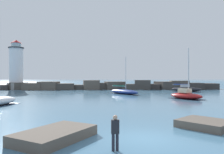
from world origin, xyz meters
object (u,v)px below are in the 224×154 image
lighthouse (16,68)px  sailboat_moored_1 (124,92)px  person_on_rocks (115,131)px  sailboat_moored_2 (186,95)px  sailboat_moored_4 (186,89)px

lighthouse → sailboat_moored_1: 32.82m
person_on_rocks → lighthouse: bearing=114.5°
sailboat_moored_2 → person_on_rocks: sailboat_moored_2 is taller
sailboat_moored_2 → sailboat_moored_4: bearing=67.5°
sailboat_moored_4 → person_on_rocks: 44.20m
lighthouse → sailboat_moored_2: bearing=-38.0°
lighthouse → person_on_rocks: bearing=-65.5°
sailboat_moored_2 → sailboat_moored_4: 18.18m
sailboat_moored_4 → sailboat_moored_2: bearing=-112.5°
lighthouse → sailboat_moored_4: 44.34m
sailboat_moored_4 → person_on_rocks: (-19.55, -39.64, 0.28)m
person_on_rocks → sailboat_moored_4: bearing=63.7°
sailboat_moored_1 → person_on_rocks: (-4.22, -33.25, 0.41)m
lighthouse → sailboat_moored_4: size_ratio=1.66×
sailboat_moored_4 → lighthouse: bearing=165.4°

